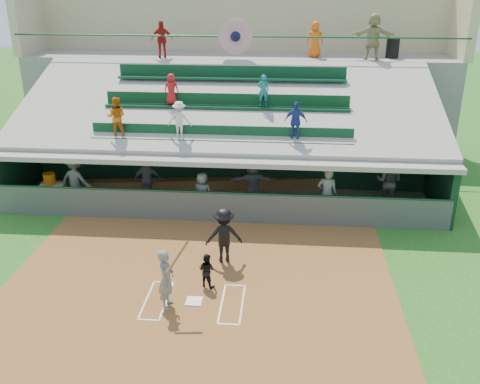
# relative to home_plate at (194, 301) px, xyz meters

# --- Properties ---
(ground) EXTENTS (100.00, 100.00, 0.00)m
(ground) POSITION_rel_home_plate_xyz_m (0.00, 0.00, -0.04)
(ground) COLOR #225919
(ground) RESTS_ON ground
(dirt_slab) EXTENTS (11.00, 9.00, 0.02)m
(dirt_slab) POSITION_rel_home_plate_xyz_m (0.00, 0.50, -0.03)
(dirt_slab) COLOR brown
(dirt_slab) RESTS_ON ground
(home_plate) EXTENTS (0.43, 0.43, 0.03)m
(home_plate) POSITION_rel_home_plate_xyz_m (0.00, 0.00, 0.00)
(home_plate) COLOR white
(home_plate) RESTS_ON dirt_slab
(batters_box_chalk) EXTENTS (2.65, 1.85, 0.01)m
(batters_box_chalk) POSITION_rel_home_plate_xyz_m (0.00, 0.00, -0.01)
(batters_box_chalk) COLOR white
(batters_box_chalk) RESTS_ON dirt_slab
(dugout_floor) EXTENTS (16.00, 3.50, 0.04)m
(dugout_floor) POSITION_rel_home_plate_xyz_m (0.00, 6.75, -0.02)
(dugout_floor) COLOR gray
(dugout_floor) RESTS_ON ground
(concourse_slab) EXTENTS (20.00, 3.00, 4.60)m
(concourse_slab) POSITION_rel_home_plate_xyz_m (0.00, 13.50, 2.26)
(concourse_slab) COLOR gray
(concourse_slab) RESTS_ON ground
(grandstand) EXTENTS (20.40, 10.40, 7.80)m
(grandstand) POSITION_rel_home_plate_xyz_m (-0.01, 10.51, 2.23)
(grandstand) COLOR #4B504B
(grandstand) RESTS_ON ground
(batter_at_plate) EXTENTS (0.84, 0.74, 1.95)m
(batter_at_plate) POSITION_rel_home_plate_xyz_m (-0.65, -0.26, 0.83)
(batter_at_plate) COLOR #5D605B
(batter_at_plate) RESTS_ON dirt_slab
(catcher) EXTENTS (0.59, 0.54, 1.00)m
(catcher) POSITION_rel_home_plate_xyz_m (0.23, 0.82, 0.48)
(catcher) COLOR black
(catcher) RESTS_ON dirt_slab
(home_umpire) EXTENTS (1.23, 0.87, 1.73)m
(home_umpire) POSITION_rel_home_plate_xyz_m (0.55, 2.27, 0.85)
(home_umpire) COLOR black
(home_umpire) RESTS_ON dirt_slab
(dugout_bench) EXTENTS (14.83, 2.47, 0.45)m
(dugout_bench) POSITION_rel_home_plate_xyz_m (0.05, 8.03, 0.23)
(dugout_bench) COLOR olive
(dugout_bench) RESTS_ON dugout_floor
(white_table) EXTENTS (0.97, 0.78, 0.78)m
(white_table) POSITION_rel_home_plate_xyz_m (-6.38, 5.93, 0.40)
(white_table) COLOR white
(white_table) RESTS_ON dugout_floor
(water_cooler) EXTENTS (0.44, 0.44, 0.44)m
(water_cooler) POSITION_rel_home_plate_xyz_m (-6.44, 5.98, 1.01)
(water_cooler) COLOR orange
(water_cooler) RESTS_ON white_table
(dugout_player_a) EXTENTS (1.43, 1.04, 1.98)m
(dugout_player_a) POSITION_rel_home_plate_xyz_m (-5.42, 6.00, 1.00)
(dugout_player_a) COLOR #5E605B
(dugout_player_a) RESTS_ON dugout_floor
(dugout_player_b) EXTENTS (1.08, 0.54, 1.77)m
(dugout_player_b) POSITION_rel_home_plate_xyz_m (-2.84, 6.49, 0.89)
(dugout_player_b) COLOR #525550
(dugout_player_b) RESTS_ON dugout_floor
(dugout_player_c) EXTENTS (0.87, 0.71, 1.54)m
(dugout_player_c) POSITION_rel_home_plate_xyz_m (-0.61, 5.65, 0.78)
(dugout_player_c) COLOR #5D605A
(dugout_player_c) RESTS_ON dugout_floor
(dugout_player_d) EXTENTS (1.76, 0.66, 1.86)m
(dugout_player_d) POSITION_rel_home_plate_xyz_m (1.17, 6.43, 0.94)
(dugout_player_d) COLOR #555752
(dugout_player_d) RESTS_ON dugout_floor
(dugout_player_e) EXTENTS (0.74, 0.51, 1.94)m
(dugout_player_e) POSITION_rel_home_plate_xyz_m (3.82, 5.46, 0.98)
(dugout_player_e) COLOR #5C5E58
(dugout_player_e) RESTS_ON dugout_floor
(dugout_player_f) EXTENTS (1.18, 1.07, 1.97)m
(dugout_player_f) POSITION_rel_home_plate_xyz_m (6.18, 6.87, 0.99)
(dugout_player_f) COLOR #50524E
(dugout_player_f) RESTS_ON dugout_floor
(trash_bin) EXTENTS (0.57, 0.57, 0.86)m
(trash_bin) POSITION_rel_home_plate_xyz_m (6.98, 13.17, 5.00)
(trash_bin) COLOR black
(trash_bin) RESTS_ON concourse_slab
(concourse_staff_a) EXTENTS (1.02, 0.67, 1.61)m
(concourse_staff_a) POSITION_rel_home_plate_xyz_m (-3.33, 12.31, 5.37)
(concourse_staff_a) COLOR #A81413
(concourse_staff_a) RESTS_ON concourse_slab
(concourse_staff_b) EXTENTS (0.83, 0.60, 1.57)m
(concourse_staff_b) POSITION_rel_home_plate_xyz_m (3.50, 13.10, 5.35)
(concourse_staff_b) COLOR #E5550D
(concourse_staff_b) RESTS_ON concourse_slab
(concourse_staff_c) EXTENTS (1.90, 0.81, 1.98)m
(concourse_staff_c) POSITION_rel_home_plate_xyz_m (5.99, 12.60, 5.56)
(concourse_staff_c) COLOR tan
(concourse_staff_c) RESTS_ON concourse_slab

